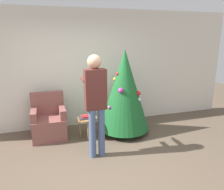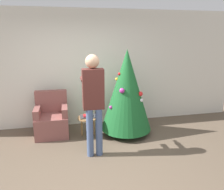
% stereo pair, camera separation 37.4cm
% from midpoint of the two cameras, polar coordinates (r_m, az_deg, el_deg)
% --- Properties ---
extents(ground_plane, '(14.00, 14.00, 0.00)m').
position_cam_midpoint_polar(ground_plane, '(3.57, -1.82, -20.81)').
color(ground_plane, brown).
extents(wall_back, '(8.00, 0.06, 2.70)m').
position_cam_midpoint_polar(wall_back, '(5.16, -6.40, 6.72)').
color(wall_back, silver).
rests_on(wall_back, ground_plane).
extents(christmas_tree, '(1.10, 1.10, 1.85)m').
position_cam_midpoint_polar(christmas_tree, '(4.67, 6.11, 1.22)').
color(christmas_tree, brown).
rests_on(christmas_tree, ground_plane).
extents(armchair, '(0.69, 0.66, 0.94)m').
position_cam_midpoint_polar(armchair, '(4.90, -13.30, -6.31)').
color(armchair, brown).
rests_on(armchair, ground_plane).
extents(person_standing, '(0.39, 0.57, 1.81)m').
position_cam_midpoint_polar(person_standing, '(3.75, -2.06, -0.55)').
color(person_standing, '#475B84').
rests_on(person_standing, ground_plane).
extents(side_stool, '(0.43, 0.43, 0.45)m').
position_cam_midpoint_polar(side_stool, '(4.65, -3.99, -6.51)').
color(side_stool, '#A37547').
rests_on(side_stool, ground_plane).
extents(laptop, '(0.33, 0.24, 0.02)m').
position_cam_midpoint_polar(laptop, '(4.63, -4.00, -5.65)').
color(laptop, '#38383D').
rests_on(laptop, side_stool).
extents(book, '(0.19, 0.16, 0.02)m').
position_cam_midpoint_polar(book, '(4.62, -4.01, -5.39)').
color(book, '#B21E23').
rests_on(book, laptop).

